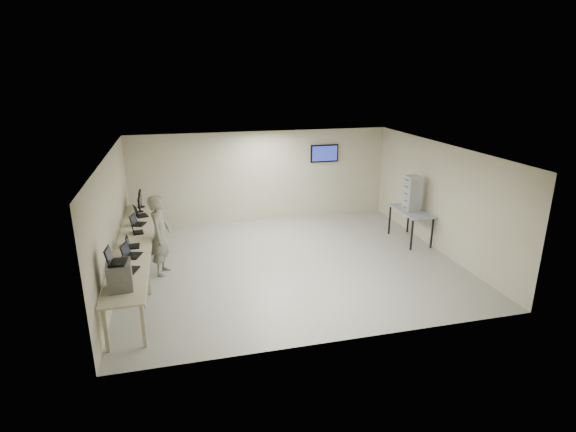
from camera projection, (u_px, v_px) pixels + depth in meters
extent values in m
cube|color=#A3A29D|center=(290.00, 262.00, 11.13)|extent=(8.00, 7.00, 0.01)
cube|color=beige|center=(290.00, 150.00, 10.26)|extent=(8.00, 7.00, 0.01)
cube|color=#B5AF9E|center=(262.00, 177.00, 13.92)|extent=(8.00, 0.01, 2.80)
cube|color=#B5AF9E|center=(342.00, 268.00, 7.46)|extent=(8.00, 0.01, 2.80)
cube|color=#B5AF9E|center=(112.00, 222.00, 9.77)|extent=(0.01, 7.00, 2.80)
cube|color=#B5AF9E|center=(439.00, 198.00, 11.62)|extent=(0.01, 7.00, 2.80)
cube|color=black|center=(324.00, 153.00, 14.17)|extent=(0.15, 0.04, 0.15)
cube|color=black|center=(324.00, 153.00, 14.13)|extent=(0.90, 0.06, 0.55)
cube|color=navy|center=(325.00, 154.00, 14.10)|extent=(0.82, 0.01, 0.47)
cube|color=#CAB98D|center=(134.00, 242.00, 10.02)|extent=(0.75, 6.00, 0.04)
cube|color=#A7A387|center=(152.00, 242.00, 10.12)|extent=(0.02, 6.00, 0.06)
cube|color=#A7A387|center=(105.00, 330.00, 7.46)|extent=(0.06, 0.06, 0.86)
cube|color=#A7A387|center=(143.00, 325.00, 7.60)|extent=(0.06, 0.06, 0.86)
cube|color=#A7A387|center=(118.00, 279.00, 9.26)|extent=(0.06, 0.06, 0.86)
cube|color=#A7A387|center=(148.00, 276.00, 9.40)|extent=(0.06, 0.06, 0.86)
cube|color=#A7A387|center=(126.00, 248.00, 10.92)|extent=(0.06, 0.06, 0.86)
cube|color=#A7A387|center=(151.00, 245.00, 11.06)|extent=(0.06, 0.06, 0.86)
cube|color=#A7A387|center=(132.00, 223.00, 12.72)|extent=(0.06, 0.06, 0.86)
cube|color=#A7A387|center=(154.00, 221.00, 12.86)|extent=(0.06, 0.06, 0.86)
cube|color=slate|center=(120.00, 276.00, 7.78)|extent=(0.45, 0.50, 0.49)
cube|color=black|center=(118.00, 262.00, 7.70)|extent=(0.30, 0.40, 0.02)
cube|color=black|center=(109.00, 255.00, 7.63)|extent=(0.10, 0.36, 0.27)
cube|color=black|center=(109.00, 255.00, 7.63)|extent=(0.08, 0.31, 0.22)
cube|color=black|center=(130.00, 270.00, 8.55)|extent=(0.35, 0.42, 0.02)
cube|color=black|center=(123.00, 264.00, 8.48)|extent=(0.16, 0.34, 0.25)
cube|color=black|center=(123.00, 264.00, 8.49)|extent=(0.13, 0.30, 0.21)
cube|color=black|center=(133.00, 256.00, 9.21)|extent=(0.38, 0.45, 0.02)
cube|color=black|center=(125.00, 250.00, 9.13)|extent=(0.18, 0.37, 0.27)
cube|color=black|center=(126.00, 250.00, 9.13)|extent=(0.14, 0.32, 0.23)
cube|color=black|center=(134.00, 246.00, 9.71)|extent=(0.24, 0.33, 0.02)
cube|color=black|center=(128.00, 241.00, 9.64)|extent=(0.07, 0.31, 0.23)
cube|color=black|center=(128.00, 241.00, 9.64)|extent=(0.05, 0.27, 0.19)
cube|color=black|center=(138.00, 232.00, 10.54)|extent=(0.28, 0.35, 0.02)
cube|color=black|center=(132.00, 228.00, 10.48)|extent=(0.11, 0.31, 0.23)
cube|color=black|center=(133.00, 228.00, 10.48)|extent=(0.08, 0.27, 0.19)
cube|color=black|center=(139.00, 224.00, 11.11)|extent=(0.36, 0.42, 0.02)
cube|color=black|center=(133.00, 219.00, 11.03)|extent=(0.17, 0.34, 0.25)
cube|color=black|center=(134.00, 219.00, 11.04)|extent=(0.14, 0.30, 0.21)
cube|color=black|center=(142.00, 216.00, 11.76)|extent=(0.37, 0.44, 0.02)
cube|color=black|center=(136.00, 211.00, 11.69)|extent=(0.17, 0.36, 0.27)
cube|color=black|center=(137.00, 211.00, 11.69)|extent=(0.14, 0.31, 0.22)
cylinder|color=black|center=(140.00, 211.00, 12.12)|extent=(0.18, 0.18, 0.01)
cube|color=black|center=(140.00, 209.00, 12.09)|extent=(0.04, 0.03, 0.14)
cube|color=black|center=(139.00, 202.00, 12.04)|extent=(0.05, 0.41, 0.27)
cube|color=black|center=(140.00, 202.00, 12.04)|extent=(0.00, 0.37, 0.23)
cylinder|color=black|center=(141.00, 207.00, 12.54)|extent=(0.21, 0.21, 0.02)
cube|color=black|center=(141.00, 204.00, 12.51)|extent=(0.04, 0.03, 0.17)
cube|color=black|center=(140.00, 197.00, 12.44)|extent=(0.05, 0.46, 0.31)
cube|color=black|center=(141.00, 196.00, 12.45)|extent=(0.00, 0.42, 0.27)
imported|color=#585C4D|center=(160.00, 235.00, 10.27)|extent=(0.60, 0.78, 1.89)
cube|color=gray|center=(411.00, 211.00, 12.29)|extent=(0.69, 1.48, 0.04)
cube|color=black|center=(412.00, 235.00, 11.77)|extent=(0.04, 0.04, 0.85)
cube|color=black|center=(390.00, 220.00, 12.95)|extent=(0.04, 0.04, 0.85)
cube|color=black|center=(432.00, 233.00, 11.90)|extent=(0.04, 0.04, 0.85)
cube|color=black|center=(408.00, 218.00, 13.09)|extent=(0.04, 0.04, 0.85)
cube|color=#A1A5AA|center=(411.00, 207.00, 12.25)|extent=(0.36, 0.40, 0.19)
cube|color=#A1A5AA|center=(412.00, 200.00, 12.19)|extent=(0.36, 0.40, 0.19)
cube|color=#A1A5AA|center=(412.00, 193.00, 12.13)|extent=(0.36, 0.40, 0.19)
cube|color=#A1A5AA|center=(413.00, 187.00, 12.07)|extent=(0.36, 0.40, 0.19)
cube|color=#A1A5AA|center=(413.00, 180.00, 12.01)|extent=(0.36, 0.40, 0.19)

